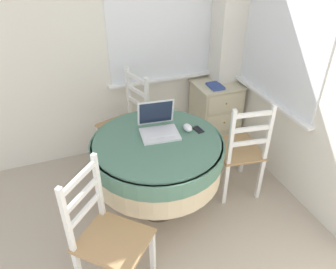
% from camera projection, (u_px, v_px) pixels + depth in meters
% --- Properties ---
extents(corner_room_shell, '(4.15, 5.20, 2.55)m').
position_uv_depth(corner_room_shell, '(226.00, 76.00, 2.32)').
color(corner_room_shell, white).
rests_on(corner_room_shell, ground_plane).
extents(round_dining_table, '(1.08, 1.08, 0.75)m').
position_uv_depth(round_dining_table, '(157.00, 155.00, 2.67)').
color(round_dining_table, '#4C3D2D').
rests_on(round_dining_table, ground_plane).
extents(laptop, '(0.33, 0.32, 0.25)m').
position_uv_depth(laptop, '(158.00, 126.00, 2.66)').
color(laptop, silver).
rests_on(laptop, round_dining_table).
extents(computer_mouse, '(0.07, 0.10, 0.05)m').
position_uv_depth(computer_mouse, '(188.00, 128.00, 2.69)').
color(computer_mouse, white).
rests_on(computer_mouse, round_dining_table).
extents(cell_phone, '(0.07, 0.11, 0.01)m').
position_uv_depth(cell_phone, '(198.00, 129.00, 2.71)').
color(cell_phone, black).
rests_on(cell_phone, round_dining_table).
extents(dining_chair_near_back_window, '(0.53, 0.50, 0.98)m').
position_uv_depth(dining_chair_near_back_window, '(127.00, 124.00, 3.35)').
color(dining_chair_near_back_window, '#A87F51').
rests_on(dining_chair_near_back_window, ground_plane).
extents(dining_chair_near_right_window, '(0.45, 0.49, 0.98)m').
position_uv_depth(dining_chair_near_right_window, '(240.00, 151.00, 2.95)').
color(dining_chair_near_right_window, '#A87F51').
rests_on(dining_chair_near_right_window, ground_plane).
extents(dining_chair_camera_near, '(0.58, 0.58, 0.98)m').
position_uv_depth(dining_chair_camera_near, '(107.00, 237.00, 2.15)').
color(dining_chair_camera_near, '#A87F51').
rests_on(dining_chair_camera_near, ground_plane).
extents(corner_cabinet, '(0.49, 0.46, 0.72)m').
position_uv_depth(corner_cabinet, '(215.00, 113.00, 3.74)').
color(corner_cabinet, beige).
rests_on(corner_cabinet, ground_plane).
extents(book_on_cabinet, '(0.14, 0.20, 0.02)m').
position_uv_depth(book_on_cabinet, '(215.00, 86.00, 3.47)').
color(book_on_cabinet, '#33478C').
rests_on(book_on_cabinet, corner_cabinet).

